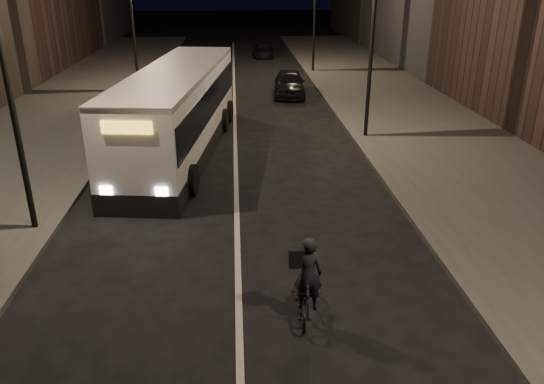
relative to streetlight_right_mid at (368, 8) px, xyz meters
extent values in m
plane|color=black|center=(-5.33, -12.00, -5.36)|extent=(180.00, 180.00, 0.00)
cube|color=#373634|center=(3.17, 2.00, -5.28)|extent=(7.00, 70.00, 0.16)
cube|color=#373634|center=(-13.83, 2.00, -5.28)|extent=(7.00, 70.00, 0.16)
cylinder|color=black|center=(0.27, 0.00, -1.20)|extent=(0.16, 0.16, 8.00)
cylinder|color=black|center=(0.27, 16.00, -1.20)|extent=(0.16, 0.16, 8.00)
cylinder|color=black|center=(-10.93, -8.00, -1.20)|extent=(0.16, 0.16, 8.00)
cylinder|color=black|center=(-10.93, 10.00, -1.20)|extent=(0.16, 0.16, 8.00)
cube|color=silver|center=(-7.49, -1.24, -3.73)|extent=(4.10, 12.44, 3.26)
cube|color=black|center=(-7.49, -1.24, -3.27)|extent=(4.13, 12.05, 1.17)
cube|color=silver|center=(-7.49, -1.24, -2.15)|extent=(4.12, 12.45, 0.18)
cube|color=gold|center=(-8.28, -7.30, -2.61)|extent=(1.43, 0.30, 0.36)
cylinder|color=black|center=(-9.30, -5.32, -4.85)|extent=(0.48, 1.06, 1.02)
cylinder|color=black|center=(-6.78, -5.65, -4.85)|extent=(0.48, 1.06, 1.02)
cylinder|color=black|center=(-8.25, 2.76, -4.85)|extent=(0.48, 1.06, 1.02)
cylinder|color=black|center=(-5.73, 2.43, -4.85)|extent=(0.48, 1.06, 1.02)
imported|color=black|center=(-3.93, -12.37, -4.92)|extent=(0.81, 1.75, 0.89)
imported|color=black|center=(-3.93, -12.57, -4.23)|extent=(0.64, 0.46, 1.61)
imported|color=black|center=(-2.14, 8.72, -4.64)|extent=(2.01, 4.36, 1.45)
imported|color=#373739|center=(-8.93, 9.47, -4.64)|extent=(2.01, 4.52, 1.44)
imported|color=black|center=(-2.76, 23.84, -4.79)|extent=(1.74, 3.98, 1.14)
camera|label=1|loc=(-5.29, -21.63, 1.39)|focal=35.00mm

